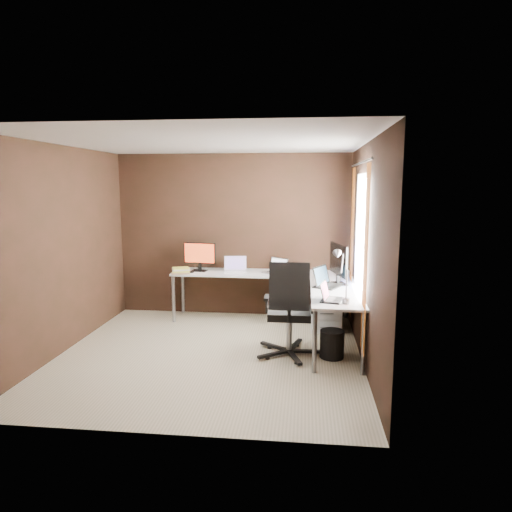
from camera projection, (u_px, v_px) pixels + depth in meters
The scene contains 15 objects.
room at pixel (238, 249), 5.34m from camera, with size 3.60×3.60×2.50m.
desk at pixel (284, 283), 6.34m from camera, with size 2.65×2.25×0.73m.
drawer_pedestal at pixel (326, 308), 6.44m from camera, with size 0.42×0.50×0.60m, color white.
monitor_left at pixel (200, 255), 6.89m from camera, with size 0.50×0.17×0.43m.
monitor_right at pixel (339, 262), 5.96m from camera, with size 0.22×0.64×0.53m.
laptop_white at pixel (235, 268), 6.88m from camera, with size 0.37×0.28×0.22m.
laptop_silver at pixel (276, 270), 6.75m from camera, with size 0.41×0.39×0.22m.
laptop_black_big at pixel (326, 282), 5.88m from camera, with size 0.43×0.48×0.26m.
laptop_black_small at pixel (329, 296), 5.16m from camera, with size 0.29×0.35×0.21m.
book_stack at pixel (181, 271), 6.74m from camera, with size 0.31×0.27×0.08m.
mouse_left at pixel (191, 272), 6.77m from camera, with size 0.09×0.06×0.04m, color black.
mouse_corner at pixel (303, 275), 6.55m from camera, with size 0.08×0.05×0.03m, color black.
desk_lamp at pixel (340, 269), 5.04m from camera, with size 0.19×0.22×0.59m.
office_chair at pixel (289, 328), 5.42m from camera, with size 0.65×0.65×1.17m.
wastebasket at pixel (332, 344), 5.39m from camera, with size 0.29×0.29×0.33m, color black.
Camera 1 is at (1.12, -5.17, 2.03)m, focal length 32.00 mm.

